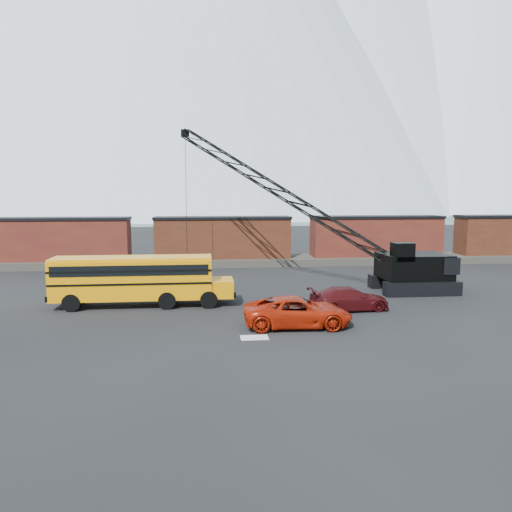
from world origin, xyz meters
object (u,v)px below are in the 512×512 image
at_px(red_pickup, 298,312).
at_px(crawler_crane, 280,192).
at_px(school_bus, 139,278).
at_px(maroon_suv, 349,299).

bearing_deg(red_pickup, crawler_crane, -2.32).
xyz_separation_m(school_bus, red_pickup, (9.21, -6.02, -0.98)).
bearing_deg(maroon_suv, school_bus, 72.56).
height_order(school_bus, crawler_crane, crawler_crane).
xyz_separation_m(red_pickup, maroon_suv, (3.88, 3.40, -0.09)).
relative_size(maroon_suv, crawler_crane, 0.25).
height_order(school_bus, maroon_suv, school_bus).
bearing_deg(red_pickup, maroon_suv, -46.36).
distance_m(red_pickup, maroon_suv, 5.16).
distance_m(maroon_suv, crawler_crane, 12.31).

